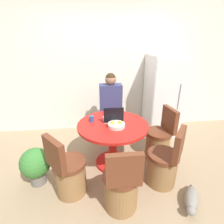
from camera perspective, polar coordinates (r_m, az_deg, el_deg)
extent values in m
plane|color=#9E8466|center=(2.78, -0.52, -19.96)|extent=(12.00, 12.00, 0.00)
cube|color=silver|center=(3.72, -3.32, 13.63)|extent=(7.00, 0.06, 2.60)
cube|color=white|center=(3.74, 16.03, 5.07)|extent=(0.62, 0.67, 1.62)
cube|color=silver|center=(3.44, 18.08, 3.33)|extent=(0.59, 0.01, 1.52)
cylinder|color=gray|center=(3.49, 21.10, 4.57)|extent=(0.02, 0.02, 0.49)
cylinder|color=red|center=(2.98, 0.23, -15.95)|extent=(0.55, 0.55, 0.05)
cylinder|color=red|center=(2.78, 0.24, -10.46)|extent=(0.13, 0.13, 0.63)
cylinder|color=red|center=(2.61, 0.25, -4.29)|extent=(1.06, 1.06, 0.04)
cylinder|color=olive|center=(3.13, 14.59, -10.46)|extent=(0.40, 0.40, 0.43)
cylinder|color=brown|center=(3.00, 15.04, -6.58)|extent=(0.42, 0.42, 0.06)
cube|color=brown|center=(2.99, 18.32, -2.35)|extent=(0.12, 0.39, 0.39)
cylinder|color=olive|center=(2.49, -13.31, -20.30)|extent=(0.40, 0.40, 0.43)
cylinder|color=brown|center=(2.33, -13.86, -15.92)|extent=(0.42, 0.42, 0.06)
cube|color=brown|center=(2.14, -18.32, -13.00)|extent=(0.30, 0.34, 0.39)
cylinder|color=olive|center=(2.64, 15.87, -17.64)|extent=(0.40, 0.40, 0.43)
cylinder|color=brown|center=(2.49, 16.48, -13.38)|extent=(0.42, 0.42, 0.06)
cube|color=brown|center=(2.35, 21.10, -9.92)|extent=(0.29, 0.34, 0.39)
cylinder|color=olive|center=(2.28, 2.86, -24.55)|extent=(0.40, 0.40, 0.43)
cylinder|color=brown|center=(2.11, 3.00, -20.08)|extent=(0.42, 0.42, 0.06)
cube|color=brown|center=(1.84, 4.07, -18.53)|extent=(0.38, 0.07, 0.39)
cube|color=#2D2D38|center=(3.58, -0.65, -4.66)|extent=(0.28, 0.16, 0.48)
cube|color=#2D2D38|center=(3.39, -0.57, -0.43)|extent=(0.32, 0.36, 0.14)
cube|color=navy|center=(3.20, -0.44, 4.45)|extent=(0.40, 0.22, 0.52)
sphere|color=#936B51|center=(3.11, -0.46, 10.55)|extent=(0.20, 0.20, 0.20)
sphere|color=#382314|center=(3.10, -0.46, 10.99)|extent=(0.18, 0.18, 0.18)
cube|color=#B7B7BC|center=(2.73, 0.23, -2.38)|extent=(0.30, 0.24, 0.02)
cube|color=black|center=(2.56, 0.55, -1.03)|extent=(0.30, 0.01, 0.23)
cylinder|color=beige|center=(2.50, 1.45, -4.34)|extent=(0.25, 0.25, 0.05)
sphere|color=orange|center=(2.51, 2.68, -3.58)|extent=(0.06, 0.06, 0.06)
sphere|color=gold|center=(2.49, 0.17, -3.73)|extent=(0.07, 0.07, 0.07)
cylinder|color=#2D4C84|center=(2.67, -6.65, -2.21)|extent=(0.07, 0.07, 0.09)
ellipsoid|color=gray|center=(2.58, 24.43, -24.25)|extent=(0.33, 0.42, 0.17)
sphere|color=gray|center=(2.41, 24.43, -27.36)|extent=(0.10, 0.10, 0.10)
cylinder|color=gray|center=(2.69, 24.57, -21.37)|extent=(0.12, 0.16, 0.13)
cylinder|color=slate|center=(2.83, -22.89, -19.05)|extent=(0.22, 0.22, 0.17)
sphere|color=#387A33|center=(2.68, -23.75, -14.91)|extent=(0.41, 0.41, 0.41)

